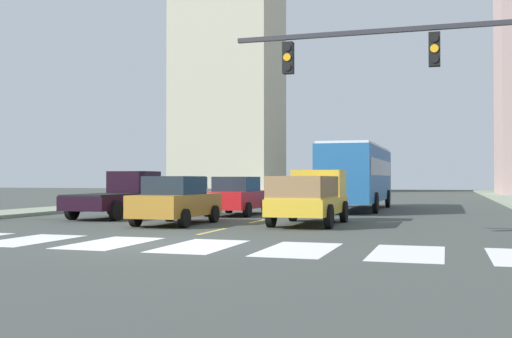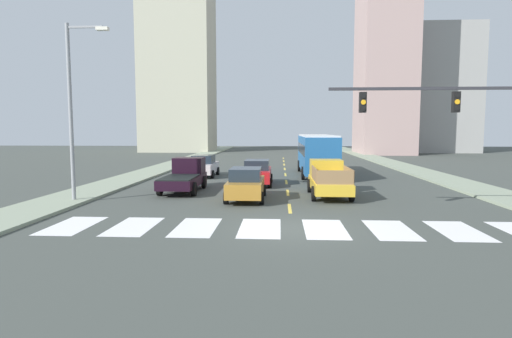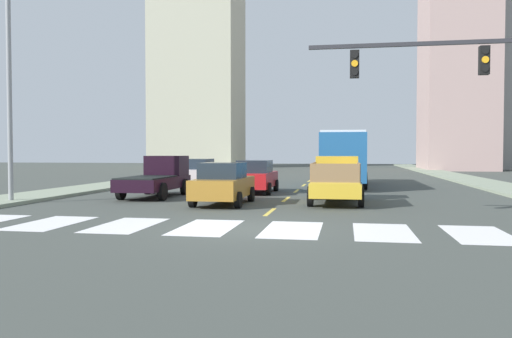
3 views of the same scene
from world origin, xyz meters
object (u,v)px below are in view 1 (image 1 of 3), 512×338
at_px(sedan_far, 187,193).
at_px(sedan_near_left, 176,200).
at_px(traffic_signal_gantry, 484,72).
at_px(city_bus, 357,173).
at_px(sedan_mid, 237,196).
at_px(pickup_stakebed, 312,198).
at_px(pickup_dark, 120,195).

distance_m(sedan_far, sedan_near_left, 11.71).
bearing_deg(traffic_signal_gantry, city_bus, 107.96).
bearing_deg(traffic_signal_gantry, sedan_far, 133.45).
distance_m(city_bus, sedan_far, 9.22).
bearing_deg(sedan_mid, pickup_stakebed, -46.41).
height_order(pickup_dark, sedan_mid, pickup_dark).
xyz_separation_m(city_bus, sedan_far, (-9.07, -1.23, -1.09)).
height_order(pickup_dark, sedan_far, pickup_dark).
bearing_deg(pickup_dark, sedan_near_left, -36.41).
height_order(city_bus, sedan_near_left, city_bus).
distance_m(city_bus, sedan_near_left, 13.09).
distance_m(pickup_stakebed, pickup_dark, 8.68).
bearing_deg(traffic_signal_gantry, sedan_near_left, 157.02).
bearing_deg(sedan_mid, sedan_far, 130.59).
relative_size(city_bus, traffic_signal_gantry, 1.14).
bearing_deg(sedan_near_left, pickup_stakebed, 23.23).
bearing_deg(pickup_stakebed, sedan_mid, 138.38).
xyz_separation_m(city_bus, sedan_mid, (-4.51, -6.17, -1.09)).
height_order(sedan_far, traffic_signal_gantry, traffic_signal_gantry).
distance_m(pickup_stakebed, sedan_far, 12.70).
bearing_deg(sedan_mid, sedan_near_left, -94.71).
height_order(pickup_stakebed, pickup_dark, same).
relative_size(pickup_stakebed, sedan_mid, 1.18).
xyz_separation_m(pickup_dark, sedan_near_left, (4.02, -3.16, -0.06)).
height_order(pickup_stakebed, city_bus, city_bus).
distance_m(sedan_mid, sedan_near_left, 5.97).
xyz_separation_m(city_bus, sedan_near_left, (-4.78, -12.14, -1.09)).
bearing_deg(pickup_stakebed, pickup_dark, 173.58).
xyz_separation_m(pickup_dark, traffic_signal_gantry, (14.12, -7.44, 3.30)).
xyz_separation_m(pickup_stakebed, city_bus, (0.23, 10.35, 1.02)).
height_order(sedan_far, sedan_mid, same).
bearing_deg(pickup_dark, traffic_signal_gantry, -26.02).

